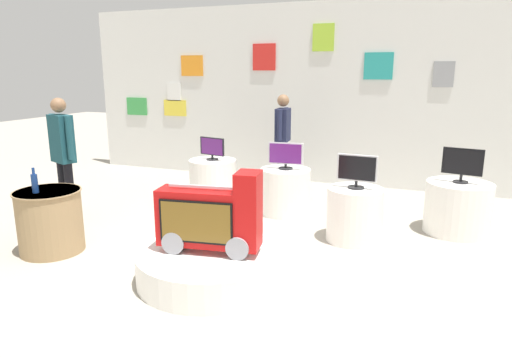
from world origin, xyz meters
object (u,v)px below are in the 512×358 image
(tv_on_left_rear, at_px, (357,170))
(tv_on_center_rear, at_px, (286,155))
(side_table_round, at_px, (50,221))
(novelty_firetruck_tv, at_px, (211,219))
(tv_on_right_rear, at_px, (463,163))
(tv_on_far_right, at_px, (212,148))
(display_pedestal_left_rear, at_px, (354,214))
(main_display_pedestal, at_px, (210,265))
(shopper_browsing_rear, at_px, (283,136))
(bottle_on_side_table, at_px, (35,183))
(display_pedestal_far_right, at_px, (213,180))
(shopper_browsing_near_truck, at_px, (63,150))
(display_pedestal_right_rear, at_px, (458,208))
(display_pedestal_center_rear, at_px, (285,191))

(tv_on_left_rear, relative_size, tv_on_center_rear, 0.95)
(tv_on_left_rear, relative_size, side_table_round, 0.65)
(novelty_firetruck_tv, height_order, tv_on_right_rear, novelty_firetruck_tv)
(tv_on_left_rear, distance_m, tv_on_far_right, 2.64)
(display_pedestal_left_rear, xyz_separation_m, tv_on_center_rear, (-1.13, 0.76, 0.54))
(main_display_pedestal, bearing_deg, shopper_browsing_rear, 95.58)
(tv_on_center_rear, xyz_separation_m, tv_on_far_right, (-1.31, 0.25, -0.01))
(bottle_on_side_table, bearing_deg, tv_on_far_right, 72.60)
(main_display_pedestal, xyz_separation_m, side_table_round, (-2.06, 0.01, 0.22))
(display_pedestal_far_right, distance_m, shopper_browsing_rear, 1.40)
(tv_on_center_rear, bearing_deg, shopper_browsing_near_truck, -153.56)
(main_display_pedestal, distance_m, tv_on_center_rear, 2.48)
(tv_on_left_rear, xyz_separation_m, display_pedestal_right_rear, (1.21, 0.77, -0.56))
(display_pedestal_far_right, bearing_deg, main_display_pedestal, -64.42)
(tv_on_left_rear, xyz_separation_m, bottle_on_side_table, (-3.30, -1.72, -0.05))
(tv_on_center_rear, height_order, shopper_browsing_rear, shopper_browsing_rear)
(bottle_on_side_table, bearing_deg, shopper_browsing_rear, 63.47)
(side_table_round, bearing_deg, tv_on_right_rear, 28.00)
(display_pedestal_left_rear, relative_size, shopper_browsing_near_truck, 0.40)
(display_pedestal_right_rear, distance_m, side_table_round, 5.05)
(display_pedestal_left_rear, distance_m, shopper_browsing_near_truck, 4.02)
(tv_on_left_rear, bearing_deg, tv_on_right_rear, 32.30)
(tv_on_far_right, bearing_deg, shopper_browsing_near_truck, -132.08)
(shopper_browsing_near_truck, bearing_deg, tv_on_far_right, 47.92)
(tv_on_left_rear, bearing_deg, shopper_browsing_rear, 129.59)
(side_table_round, bearing_deg, display_pedestal_left_rear, 26.36)
(display_pedestal_center_rear, distance_m, bottle_on_side_table, 3.33)
(tv_on_left_rear, distance_m, tv_on_center_rear, 1.37)
(display_pedestal_far_right, relative_size, tv_on_far_right, 1.65)
(display_pedestal_right_rear, distance_m, display_pedestal_far_right, 3.66)
(display_pedestal_right_rear, relative_size, shopper_browsing_rear, 0.49)
(main_display_pedestal, distance_m, bottle_on_side_table, 2.23)
(display_pedestal_center_rear, bearing_deg, side_table_round, -131.73)
(novelty_firetruck_tv, xyz_separation_m, display_pedestal_far_right, (-1.28, 2.63, -0.31))
(display_pedestal_left_rear, distance_m, tv_on_left_rear, 0.56)
(main_display_pedestal, distance_m, tv_on_right_rear, 3.46)
(display_pedestal_far_right, height_order, bottle_on_side_table, bottle_on_side_table)
(main_display_pedestal, bearing_deg, tv_on_right_rear, 44.83)
(display_pedestal_far_right, relative_size, side_table_round, 1.02)
(display_pedestal_right_rear, distance_m, tv_on_right_rear, 0.59)
(novelty_firetruck_tv, distance_m, tv_on_far_right, 2.93)
(display_pedestal_center_rear, xyz_separation_m, display_pedestal_right_rear, (2.34, 0.00, 0.00))
(tv_on_center_rear, bearing_deg, display_pedestal_center_rear, 85.88)
(novelty_firetruck_tv, height_order, tv_on_far_right, novelty_firetruck_tv)
(display_pedestal_center_rear, distance_m, shopper_browsing_rear, 1.32)
(novelty_firetruck_tv, distance_m, side_table_round, 2.10)
(tv_on_left_rear, bearing_deg, side_table_round, -153.70)
(display_pedestal_center_rear, bearing_deg, novelty_firetruck_tv, -90.73)
(tv_on_right_rear, relative_size, side_table_round, 0.65)
(bottle_on_side_table, bearing_deg, display_pedestal_right_rear, 28.90)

